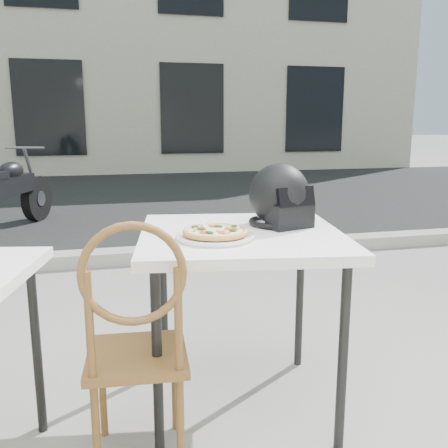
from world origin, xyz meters
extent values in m
cube|color=black|center=(0.00, 7.00, 0.00)|extent=(30.00, 8.00, 0.00)
cube|color=gray|center=(0.00, 3.00, 0.06)|extent=(30.00, 0.25, 0.12)
cube|color=beige|center=(0.00, 14.00, 3.50)|extent=(16.00, 6.00, 7.00)
cube|color=black|center=(-1.70, 10.98, 1.60)|extent=(1.60, 0.08, 2.20)
cube|color=black|center=(1.70, 10.98, 1.60)|extent=(1.60, 0.08, 2.20)
cube|color=black|center=(5.00, 10.98, 1.60)|extent=(1.60, 0.08, 2.20)
cube|color=white|center=(0.02, 0.43, 0.81)|extent=(1.00, 1.00, 0.04)
cylinder|color=black|center=(-0.39, 0.13, 0.39)|extent=(0.05, 0.05, 0.79)
cylinder|color=black|center=(0.32, 0.02, 0.39)|extent=(0.05, 0.05, 0.79)
cylinder|color=black|center=(-0.28, 0.84, 0.39)|extent=(0.05, 0.05, 0.79)
cylinder|color=black|center=(0.44, 0.73, 0.39)|extent=(0.05, 0.05, 0.79)
cylinder|color=white|center=(-0.12, 0.32, 0.84)|extent=(0.35, 0.35, 0.01)
torus|color=white|center=(-0.12, 0.32, 0.85)|extent=(0.36, 0.36, 0.02)
cylinder|color=#E3A353|center=(-0.12, 0.32, 0.86)|extent=(0.30, 0.30, 0.01)
torus|color=#E3A353|center=(-0.12, 0.32, 0.86)|extent=(0.30, 0.30, 0.02)
cylinder|color=#AA2112|center=(-0.12, 0.32, 0.87)|extent=(0.26, 0.26, 0.00)
cylinder|color=#F4E5BB|center=(-0.12, 0.32, 0.87)|extent=(0.26, 0.26, 0.00)
cylinder|color=red|center=(-0.05, 0.33, 0.87)|extent=(0.06, 0.06, 0.00)
cylinder|color=red|center=(-0.10, 0.39, 0.87)|extent=(0.06, 0.06, 0.00)
cylinder|color=red|center=(-0.18, 0.35, 0.87)|extent=(0.06, 0.06, 0.00)
cylinder|color=red|center=(-0.17, 0.28, 0.87)|extent=(0.06, 0.06, 0.00)
cylinder|color=red|center=(-0.09, 0.26, 0.87)|extent=(0.06, 0.06, 0.00)
ellipsoid|color=#163513|center=(-0.09, 0.37, 0.87)|extent=(0.04, 0.03, 0.01)
ellipsoid|color=#163513|center=(-0.17, 0.34, 0.87)|extent=(0.05, 0.05, 0.01)
ellipsoid|color=#163513|center=(-0.05, 0.28, 0.87)|extent=(0.03, 0.04, 0.01)
ellipsoid|color=#163513|center=(-0.15, 0.26, 0.87)|extent=(0.05, 0.05, 0.01)
ellipsoid|color=#163513|center=(-0.03, 0.35, 0.87)|extent=(0.04, 0.03, 0.01)
ellipsoid|color=#163513|center=(-0.19, 0.39, 0.87)|extent=(0.05, 0.05, 0.01)
cylinder|color=#E7DD8D|center=(-0.11, 0.30, 0.88)|extent=(0.02, 0.02, 0.02)
cylinder|color=#E7DD8D|center=(-0.16, 0.40, 0.88)|extent=(0.02, 0.02, 0.02)
cylinder|color=#E7DD8D|center=(-0.06, 0.33, 0.88)|extent=(0.02, 0.02, 0.02)
cylinder|color=#E7DD8D|center=(-0.12, 0.41, 0.88)|extent=(0.02, 0.02, 0.02)
cylinder|color=#E7DD8D|center=(-0.09, 0.24, 0.88)|extent=(0.02, 0.02, 0.02)
cylinder|color=#E7DD8D|center=(-0.20, 0.32, 0.88)|extent=(0.02, 0.02, 0.02)
cylinder|color=#E7DD8D|center=(-0.03, 0.30, 0.88)|extent=(0.02, 0.02, 0.02)
cylinder|color=#E7DD8D|center=(-0.16, 0.28, 0.88)|extent=(0.02, 0.02, 0.02)
ellipsoid|color=black|center=(0.23, 0.53, 0.98)|extent=(0.35, 0.36, 0.29)
cube|color=black|center=(0.26, 0.45, 0.89)|extent=(0.23, 0.16, 0.11)
torus|color=black|center=(0.23, 0.53, 0.85)|extent=(0.35, 0.35, 0.02)
cube|color=black|center=(0.27, 0.41, 0.98)|extent=(0.20, 0.09, 0.09)
cube|color=brown|center=(-0.46, 0.17, 0.42)|extent=(0.41, 0.41, 0.03)
cylinder|color=brown|center=(-0.30, 0.31, 0.21)|extent=(0.03, 0.03, 0.42)
cylinder|color=brown|center=(-0.60, 0.33, 0.21)|extent=(0.03, 0.03, 0.42)
cylinder|color=brown|center=(-0.32, 0.01, 0.21)|extent=(0.03, 0.03, 0.42)
cylinder|color=brown|center=(-0.62, 0.03, 0.21)|extent=(0.03, 0.03, 0.42)
cylinder|color=brown|center=(-0.32, 0.00, 0.62)|extent=(0.03, 0.03, 0.40)
cylinder|color=brown|center=(-0.63, 0.02, 0.62)|extent=(0.03, 0.03, 0.40)
torus|color=brown|center=(-0.47, 0.01, 0.80)|extent=(0.37, 0.06, 0.37)
cylinder|color=black|center=(-0.86, 0.43, 0.38)|extent=(0.04, 0.04, 0.76)
cylinder|color=black|center=(-1.42, 5.32, 0.30)|extent=(0.33, 0.60, 0.60)
cylinder|color=gray|center=(-1.42, 5.32, 0.30)|extent=(0.20, 0.24, 0.20)
cube|color=black|center=(-1.68, 4.67, 0.55)|extent=(0.56, 1.04, 0.22)
ellipsoid|color=black|center=(-1.63, 4.81, 0.72)|extent=(0.36, 0.47, 0.22)
cylinder|color=gray|center=(-1.45, 5.25, 0.62)|extent=(0.16, 0.31, 0.71)
cylinder|color=gray|center=(-1.50, 5.14, 0.98)|extent=(0.49, 0.22, 0.03)
camera|label=1|loc=(-0.56, -1.63, 1.31)|focal=40.00mm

